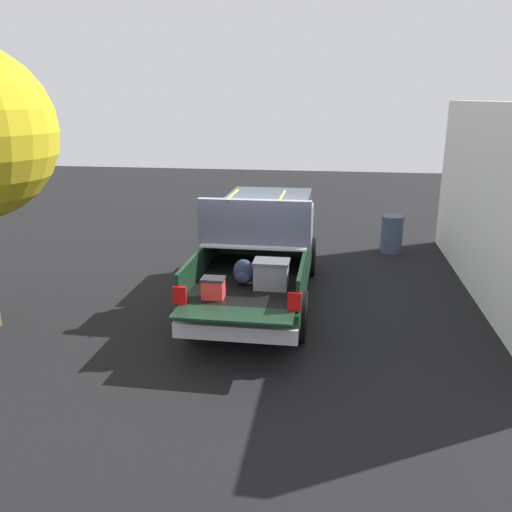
{
  "coord_description": "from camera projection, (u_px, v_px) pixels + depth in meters",
  "views": [
    {
      "loc": [
        -9.93,
        -1.4,
        3.93
      ],
      "look_at": [
        -0.6,
        0.0,
        1.1
      ],
      "focal_mm": 36.96,
      "sensor_mm": 36.0,
      "label": 1
    }
  ],
  "objects": [
    {
      "name": "ground_plane",
      "position": [
        260.0,
        299.0,
        10.73
      ],
      "size": [
        40.0,
        40.0,
        0.0
      ],
      "primitive_type": "plane",
      "color": "black"
    },
    {
      "name": "trash_can",
      "position": [
        392.0,
        234.0,
        13.9
      ],
      "size": [
        0.6,
        0.6,
        0.98
      ],
      "color": "#3F4C66",
      "rests_on": "ground_plane"
    },
    {
      "name": "building_facade",
      "position": [
        491.0,
        203.0,
        10.41
      ],
      "size": [
        8.47,
        0.36,
        3.87
      ],
      "primitive_type": "cube",
      "color": "white",
      "rests_on": "ground_plane"
    },
    {
      "name": "pickup_truck",
      "position": [
        263.0,
        247.0,
        10.81
      ],
      "size": [
        6.05,
        2.06,
        2.23
      ],
      "color": "black",
      "rests_on": "ground_plane"
    }
  ]
}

